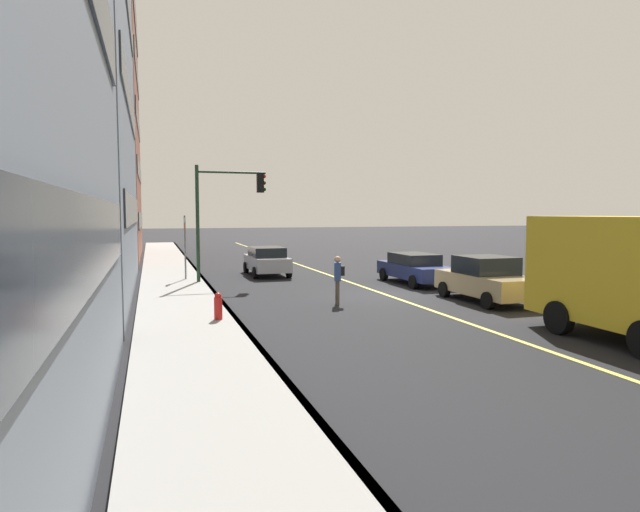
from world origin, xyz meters
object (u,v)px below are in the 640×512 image
pedestrian_with_backpack (338,276)px  traffic_light_mast (225,204)px  car_navy (414,268)px  fire_hydrant (218,309)px  car_silver (267,260)px  car_tan (487,279)px  street_sign_post (185,243)px

pedestrian_with_backpack → traffic_light_mast: traffic_light_mast is taller
car_navy → fire_hydrant: size_ratio=5.03×
traffic_light_mast → fire_hydrant: size_ratio=5.75×
traffic_light_mast → car_silver: bearing=-41.8°
car_tan → street_sign_post: 13.74m
pedestrian_with_backpack → fire_hydrant: 5.07m
street_sign_post → pedestrian_with_backpack: bearing=-149.2°
car_navy → fire_hydrant: car_navy is taller
car_navy → car_silver: (5.39, 5.80, 0.04)m
car_navy → car_tan: (-5.34, -0.21, 0.08)m
fire_hydrant → street_sign_post: bearing=1.7°
car_navy → fire_hydrant: 11.75m
pedestrian_with_backpack → street_sign_post: bearing=30.8°
car_tan → traffic_light_mast: 11.98m
car_tan → fire_hydrant: car_tan is taller
fire_hydrant → car_tan: bearing=-82.9°
car_navy → traffic_light_mast: traffic_light_mast is taller
car_tan → traffic_light_mast: bearing=47.1°
car_navy → car_tan: bearing=-177.8°
car_tan → pedestrian_with_backpack: size_ratio=2.52×
car_navy → traffic_light_mast: (2.58, 8.32, 2.94)m
car_tan → street_sign_post: bearing=48.5°
street_sign_post → car_silver: bearing=-68.8°
car_silver → pedestrian_with_backpack: bearing=-176.7°
pedestrian_with_backpack → street_sign_post: street_sign_post is taller
car_navy → traffic_light_mast: size_ratio=0.88×
car_navy → street_sign_post: bearing=69.5°
traffic_light_mast → fire_hydrant: (-9.15, 1.42, -3.21)m
pedestrian_with_backpack → traffic_light_mast: 8.00m
street_sign_post → fire_hydrant: bearing=-178.3°
car_tan → car_silver: bearing=29.3°
car_tan → street_sign_post: street_sign_post is taller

